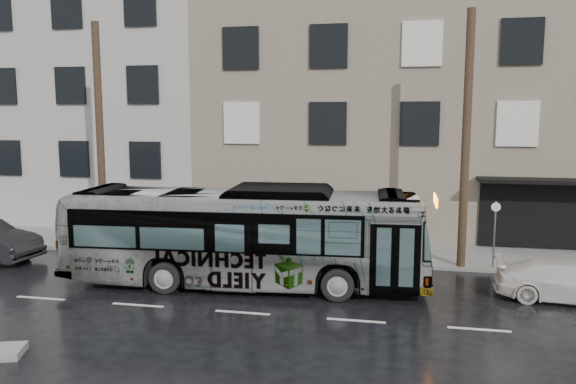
{
  "coord_description": "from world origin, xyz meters",
  "views": [
    {
      "loc": [
        4.26,
        -17.2,
        5.55
      ],
      "look_at": [
        0.3,
        2.5,
        2.78
      ],
      "focal_mm": 35.0,
      "sensor_mm": 36.0,
      "label": 1
    }
  ],
  "objects_px": {
    "utility_pole_front": "(466,141)",
    "utility_pole_rear": "(100,138)",
    "bus": "(244,236)",
    "sign_post": "(494,235)",
    "white_sedan": "(566,281)"
  },
  "relations": [
    {
      "from": "utility_pole_front",
      "to": "utility_pole_rear",
      "type": "xyz_separation_m",
      "value": [
        -14.0,
        0.0,
        0.0
      ]
    },
    {
      "from": "utility_pole_front",
      "to": "bus",
      "type": "distance_m",
      "value": 8.42
    },
    {
      "from": "utility_pole_front",
      "to": "sign_post",
      "type": "distance_m",
      "value": 3.48
    },
    {
      "from": "utility_pole_rear",
      "to": "bus",
      "type": "bearing_deg",
      "value": -25.49
    },
    {
      "from": "white_sedan",
      "to": "bus",
      "type": "bearing_deg",
      "value": 96.98
    },
    {
      "from": "utility_pole_rear",
      "to": "white_sedan",
      "type": "xyz_separation_m",
      "value": [
        16.76,
        -2.86,
        -4.05
      ]
    },
    {
      "from": "sign_post",
      "to": "white_sedan",
      "type": "xyz_separation_m",
      "value": [
        1.66,
        -2.86,
        -0.75
      ]
    },
    {
      "from": "bus",
      "to": "white_sedan",
      "type": "xyz_separation_m",
      "value": [
        9.91,
        0.41,
        -1.04
      ]
    },
    {
      "from": "utility_pole_rear",
      "to": "sign_post",
      "type": "bearing_deg",
      "value": 0.0
    },
    {
      "from": "utility_pole_front",
      "to": "sign_post",
      "type": "bearing_deg",
      "value": 0.0
    },
    {
      "from": "utility_pole_front",
      "to": "utility_pole_rear",
      "type": "distance_m",
      "value": 14.0
    },
    {
      "from": "bus",
      "to": "utility_pole_front",
      "type": "bearing_deg",
      "value": -68.86
    },
    {
      "from": "utility_pole_rear",
      "to": "white_sedan",
      "type": "distance_m",
      "value": 17.48
    },
    {
      "from": "sign_post",
      "to": "white_sedan",
      "type": "distance_m",
      "value": 3.39
    },
    {
      "from": "utility_pole_rear",
      "to": "sign_post",
      "type": "relative_size",
      "value": 3.75
    }
  ]
}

